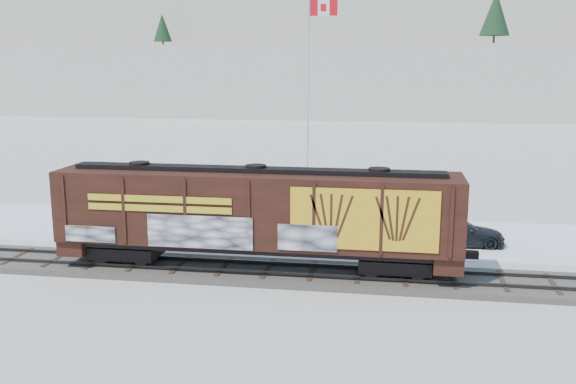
% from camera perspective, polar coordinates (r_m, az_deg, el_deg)
% --- Properties ---
extents(ground, '(500.00, 500.00, 0.00)m').
position_cam_1_polar(ground, '(28.58, -1.84, -7.41)').
color(ground, white).
rests_on(ground, ground).
extents(rail_track, '(50.00, 3.40, 0.43)m').
position_cam_1_polar(rail_track, '(28.54, -1.85, -7.14)').
color(rail_track, '#59544C').
rests_on(rail_track, ground).
extents(parking_strip, '(40.00, 8.00, 0.03)m').
position_cam_1_polar(parking_strip, '(35.65, 0.46, -3.53)').
color(parking_strip, white).
rests_on(parking_strip, ground).
extents(hillside, '(360.00, 110.00, 93.00)m').
position_cam_1_polar(hillside, '(166.49, 7.56, 13.18)').
color(hillside, white).
rests_on(hillside, ground).
extents(hopper_railcar, '(17.48, 3.06, 4.39)m').
position_cam_1_polar(hopper_railcar, '(27.87, -2.84, -1.75)').
color(hopper_railcar, black).
rests_on(hopper_railcar, rail_track).
extents(flagpole, '(2.30, 0.90, 13.31)m').
position_cam_1_polar(flagpole, '(42.28, 1.90, 5.79)').
color(flagpole, silver).
rests_on(flagpole, ground).
extents(car_silver, '(4.34, 3.11, 1.37)m').
position_cam_1_polar(car_silver, '(35.48, -8.40, -2.56)').
color(car_silver, silver).
rests_on(car_silver, parking_strip).
extents(car_white, '(4.23, 1.96, 1.34)m').
position_cam_1_polar(car_white, '(36.18, -0.83, -2.19)').
color(car_white, white).
rests_on(car_white, parking_strip).
extents(car_dark, '(4.77, 2.24, 1.35)m').
position_cam_1_polar(car_dark, '(34.04, 14.88, -3.46)').
color(car_dark, black).
rests_on(car_dark, parking_strip).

